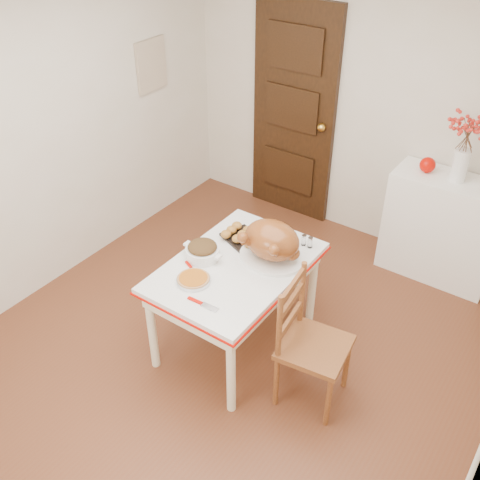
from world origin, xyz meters
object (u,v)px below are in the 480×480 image
Objects in this scene: sideboard at (442,228)px; pumpkin_pie at (193,279)px; kitchen_table at (236,305)px; chair_oak at (315,345)px; turkey_platter at (272,242)px.

sideboard reaches higher than pumpkin_pie.
pumpkin_pie reaches higher than kitchen_table.
sideboard is 4.10× the size of pumpkin_pie.
pumpkin_pie is at bearing -117.66° from sideboard.
chair_oak reaches higher than pumpkin_pie.
chair_oak is 2.03× the size of turkey_platter.
pumpkin_pie is at bearing -111.78° from kitchen_table.
turkey_platter is (-0.76, -1.49, 0.41)m from sideboard.
chair_oak is 4.23× the size of pumpkin_pie.
kitchen_table is 0.57m from turkey_platter.
kitchen_table is 2.60× the size of turkey_platter.
turkey_platter is at bearing -116.95° from sideboard.
turkey_platter is at bearing 52.38° from chair_oak.
turkey_platter is at bearing 49.78° from kitchen_table.
turkey_platter reaches higher than chair_oak.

